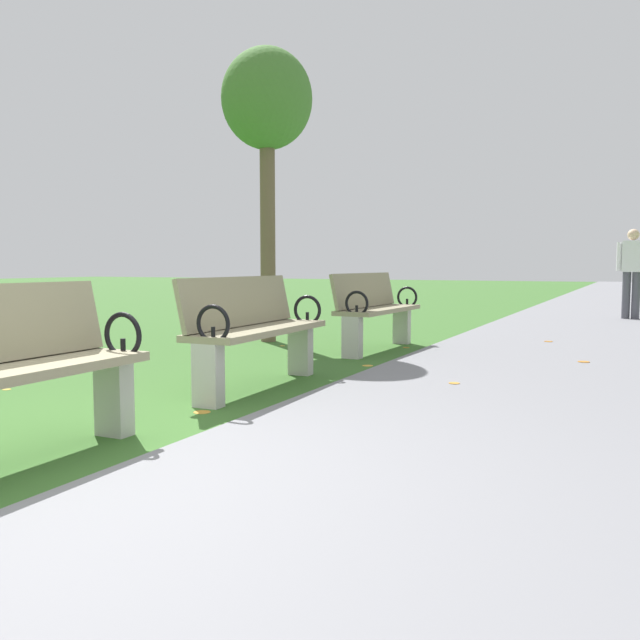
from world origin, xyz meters
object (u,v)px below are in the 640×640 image
(park_bench_2, at_px, (254,329))
(pedestrian_walking, at_px, (632,269))
(park_bench_3, at_px, (375,309))
(tree_2, at_px, (267,107))

(park_bench_2, height_order, pedestrian_walking, pedestrian_walking)
(park_bench_3, xyz_separation_m, tree_2, (-1.57, 0.21, 2.51))
(park_bench_2, distance_m, tree_2, 4.12)
(tree_2, bearing_deg, park_bench_3, -7.58)
(park_bench_2, relative_size, park_bench_3, 1.00)
(park_bench_3, relative_size, pedestrian_walking, 1.00)
(tree_2, bearing_deg, park_bench_2, -61.15)
(park_bench_3, height_order, pedestrian_walking, pedestrian_walking)
(park_bench_3, bearing_deg, park_bench_2, -90.00)
(park_bench_2, relative_size, pedestrian_walking, 1.00)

